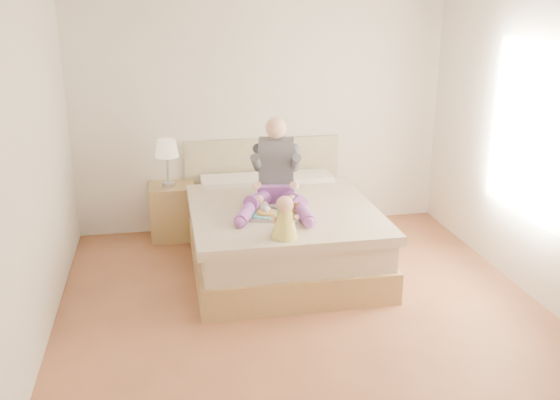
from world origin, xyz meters
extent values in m
cube|color=brown|center=(0.00, 0.00, 0.00)|extent=(4.00, 4.20, 0.01)
cube|color=silver|center=(0.00, 2.10, 1.35)|extent=(4.00, 0.02, 2.70)
cube|color=silver|center=(0.00, -2.10, 1.35)|extent=(4.00, 0.02, 2.70)
cube|color=silver|center=(-2.00, 0.00, 1.35)|extent=(0.02, 4.20, 2.70)
cube|color=silver|center=(2.00, 0.00, 1.35)|extent=(0.02, 4.20, 2.70)
cube|color=white|center=(1.99, 0.20, 1.40)|extent=(0.02, 1.30, 1.60)
cube|color=#F8E9CB|center=(1.98, 0.20, 1.40)|extent=(0.01, 1.18, 1.48)
cube|color=olive|center=(0.00, 1.02, 0.14)|extent=(1.68, 2.13, 0.28)
cube|color=#C1AB8F|center=(0.00, 1.02, 0.40)|extent=(1.60, 2.05, 0.24)
cube|color=#C1AB8F|center=(0.00, 0.87, 0.57)|extent=(1.70, 1.80, 0.09)
cube|color=#F1E3D1|center=(-0.38, 1.76, 0.59)|extent=(0.62, 0.40, 0.14)
cube|color=#F1E3D1|center=(0.38, 1.76, 0.59)|extent=(0.62, 0.40, 0.14)
cube|color=#9B8D6B|center=(0.00, 2.09, 0.50)|extent=(1.70, 0.08, 1.00)
cube|color=olive|center=(-1.00, 1.88, 0.29)|extent=(0.48, 0.43, 0.58)
cylinder|color=#ABACB2|center=(-1.03, 1.85, 0.60)|extent=(0.13, 0.13, 0.04)
cylinder|color=#ABACB2|center=(-1.03, 1.85, 0.76)|extent=(0.03, 0.03, 0.27)
cone|color=beige|center=(-1.03, 1.85, 0.99)|extent=(0.24, 0.24, 0.18)
cube|color=purple|center=(-0.02, 1.12, 0.69)|extent=(0.39, 0.34, 0.16)
cube|color=#38373F|center=(-0.01, 1.18, 0.98)|extent=(0.36, 0.26, 0.44)
sphere|color=#E7AD90|center=(-0.01, 1.15, 1.30)|extent=(0.20, 0.20, 0.20)
cylinder|color=purple|center=(-0.21, 0.94, 0.68)|extent=(0.36, 0.47, 0.20)
cylinder|color=purple|center=(-0.38, 0.62, 0.67)|extent=(0.26, 0.43, 0.11)
sphere|color=purple|center=(-0.46, 0.43, 0.66)|extent=(0.10, 0.10, 0.10)
cylinder|color=#38373F|center=(-0.21, 1.09, 0.99)|extent=(0.16, 0.28, 0.22)
cylinder|color=#E7AD90|center=(-0.24, 0.92, 0.83)|extent=(0.09, 0.29, 0.15)
sphere|color=#E7AD90|center=(-0.24, 0.78, 0.74)|extent=(0.08, 0.08, 0.08)
cylinder|color=purple|center=(0.08, 0.88, 0.68)|extent=(0.21, 0.49, 0.20)
cylinder|color=purple|center=(0.12, 0.52, 0.67)|extent=(0.12, 0.42, 0.11)
sphere|color=purple|center=(0.11, 0.31, 0.66)|extent=(0.10, 0.10, 0.10)
cylinder|color=#38373F|center=(0.14, 1.01, 0.99)|extent=(0.11, 0.28, 0.22)
cylinder|color=#E7AD90|center=(0.10, 0.85, 0.83)|extent=(0.15, 0.29, 0.15)
sphere|color=#E7AD90|center=(0.05, 0.72, 0.74)|extent=(0.08, 0.08, 0.08)
cube|color=#ABACB2|center=(-0.11, 0.64, 0.62)|extent=(0.52, 0.45, 0.01)
cylinder|color=#47CDCD|center=(-0.19, 0.68, 0.63)|extent=(0.26, 0.26, 0.01)
cylinder|color=gold|center=(-0.19, 0.68, 0.65)|extent=(0.17, 0.17, 0.02)
cylinder|color=white|center=(-0.21, 0.81, 0.67)|extent=(0.08, 0.08, 0.09)
torus|color=white|center=(-0.17, 0.79, 0.67)|extent=(0.03, 0.06, 0.06)
cylinder|color=olive|center=(-0.21, 0.81, 0.71)|extent=(0.07, 0.07, 0.01)
cylinder|color=white|center=(0.02, 0.68, 0.63)|extent=(0.14, 0.14, 0.01)
cube|color=gold|center=(0.02, 0.68, 0.64)|extent=(0.10, 0.09, 0.02)
cylinder|color=white|center=(-0.12, 0.54, 0.63)|extent=(0.14, 0.14, 0.01)
ellipsoid|color=red|center=(-0.10, 0.53, 0.64)|extent=(0.04, 0.03, 0.01)
cylinder|color=white|center=(0.08, 0.65, 0.68)|extent=(0.07, 0.07, 0.11)
cylinder|color=#C45B20|center=(0.08, 0.65, 0.68)|extent=(0.06, 0.06, 0.11)
cylinder|color=white|center=(0.01, 0.51, 0.64)|extent=(0.07, 0.07, 0.04)
cylinder|color=#4F2D0B|center=(0.01, 0.51, 0.64)|extent=(0.06, 0.06, 0.03)
cone|color=gold|center=(-0.13, 0.14, 0.72)|extent=(0.21, 0.21, 0.23)
sphere|color=#E7AD90|center=(-0.13, 0.14, 0.89)|extent=(0.14, 0.14, 0.14)
cylinder|color=#E7AD90|center=(-0.16, 0.25, 0.65)|extent=(0.09, 0.17, 0.05)
sphere|color=#E7AD90|center=(-0.15, 0.33, 0.65)|extent=(0.05, 0.05, 0.05)
cylinder|color=#E7AD90|center=(-0.21, 0.16, 0.77)|extent=(0.08, 0.12, 0.10)
cylinder|color=#E7AD90|center=(-0.08, 0.24, 0.65)|extent=(0.05, 0.16, 0.05)
sphere|color=#E7AD90|center=(-0.07, 0.32, 0.65)|extent=(0.05, 0.05, 0.05)
cylinder|color=#E7AD90|center=(-0.05, 0.14, 0.77)|extent=(0.06, 0.12, 0.10)
camera|label=1|loc=(-1.05, -4.48, 2.50)|focal=40.00mm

